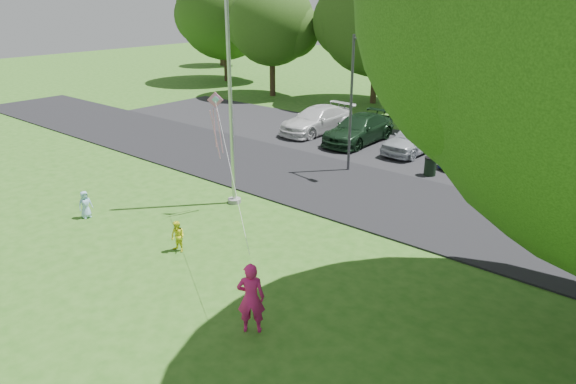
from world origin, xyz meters
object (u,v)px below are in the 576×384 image
Objects in this scene: street_lamp at (356,93)px; trash_can at (430,167)px; woman at (251,298)px; flagpole at (230,94)px; child_blue at (85,205)px; kite at (216,116)px; child_yellow at (178,237)px.

street_lamp is 6.80× the size of trash_can.
flagpole is at bearing -80.83° from woman.
street_lamp reaches higher than trash_can.
flagpole is 10.01× the size of child_blue.
street_lamp reaches higher than kite.
kite is at bearing -88.47° from street_lamp.
kite is at bearing -38.73° from child_blue.
street_lamp is at bearing 76.36° from flagpole.
trash_can is 0.49× the size of woman.
trash_can is 0.87× the size of child_yellow.
child_blue is 5.71m from kite.
trash_can is at bearing -121.87° from woman.
flagpole is 9.57m from trash_can.
kite reaches higher than woman.
woman is 1.79× the size of child_blue.
child_blue is at bearing -172.55° from kite.
kite is at bearing -70.11° from flagpole.
child_blue is at bearing -121.72° from trash_can.
kite is (-1.07, -6.99, 0.04)m from street_lamp.
flagpole reaches higher than street_lamp.
child_yellow is at bearing -105.01° from kite.
trash_can is (4.39, 7.64, -3.73)m from flagpole.
flagpole is 1.23m from kite.
street_lamp is at bearing 85.25° from child_yellow.
child_blue is (-4.59, -0.46, -0.00)m from child_yellow.
child_blue is (-9.13, 1.00, -0.40)m from woman.
street_lamp is 5.95× the size of child_blue.
kite is at bearing -76.62° from woman.
flagpole is at bearing -93.40° from street_lamp.
child_blue is at bearing -45.54° from woman.
flagpole reaches higher than child_blue.
street_lamp reaches higher than woman.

